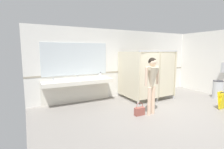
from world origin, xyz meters
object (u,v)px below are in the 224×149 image
Objects in this scene: wet_floor_sign at (222,100)px; soap_dispenser at (100,75)px; person_standing at (152,79)px; handbag at (140,111)px; trash_bin at (217,89)px; paper_cup at (82,79)px.

soap_dispenser is at bearing 136.15° from wet_floor_sign.
person_standing reaches higher than soap_dispenser.
soap_dispenser is (-0.34, 2.13, 0.84)m from handbag.
handbag is at bearing -179.58° from trash_bin.
soap_dispenser is 0.87m from paper_cup.
person_standing is at bearing 162.60° from wet_floor_sign.
soap_dispenser is at bearing 98.99° from handbag.
trash_bin is 0.42× the size of person_standing.
paper_cup is 4.83m from wet_floor_sign.
trash_bin is at bearing -20.10° from paper_cup.
paper_cup is at bearing 145.00° from wet_floor_sign.
paper_cup is 0.15× the size of wet_floor_sign.
paper_cup is (-5.15, 1.88, 0.55)m from trash_bin.
wet_floor_sign is (2.75, -0.84, 0.17)m from handbag.
handbag is at bearing 163.10° from wet_floor_sign.
wet_floor_sign is at bearing -144.70° from trash_bin.
soap_dispenser is 0.38× the size of wet_floor_sign.
paper_cup is at bearing 121.58° from handbag.
trash_bin is 8.32× the size of paper_cup.
person_standing reaches higher than trash_bin.
person_standing is 1.04m from handbag.
wet_floor_sign reaches higher than handbag.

